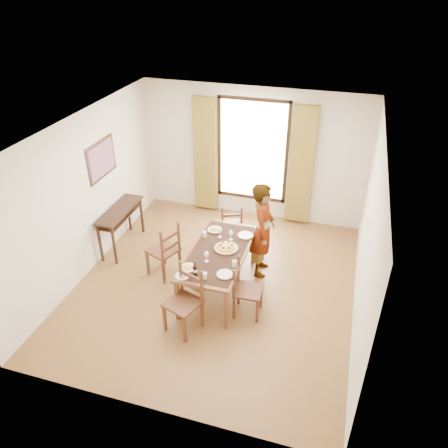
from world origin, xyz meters
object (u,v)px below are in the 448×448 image
(console_table, at_px, (120,215))
(dining_table, at_px, (218,254))
(pasta_platter, at_px, (226,246))
(man, at_px, (263,230))

(console_table, height_order, dining_table, console_table)
(console_table, xyz_separation_m, dining_table, (2.10, -0.68, 0.00))
(console_table, distance_m, pasta_platter, 2.29)
(dining_table, bearing_deg, man, 49.45)
(dining_table, xyz_separation_m, pasta_platter, (0.10, 0.08, 0.12))
(dining_table, distance_m, man, 0.88)
(console_table, bearing_deg, man, -0.37)
(console_table, relative_size, pasta_platter, 3.00)
(pasta_platter, bearing_deg, man, 51.29)
(console_table, bearing_deg, dining_table, -17.88)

